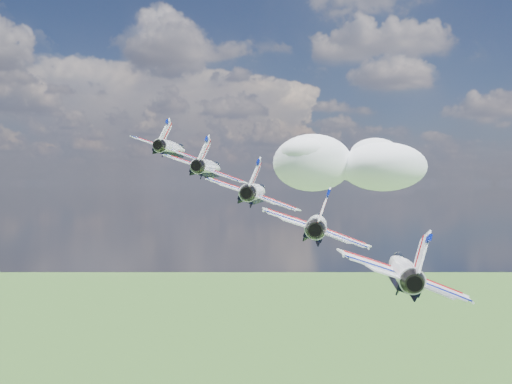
# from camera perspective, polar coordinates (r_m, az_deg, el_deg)

# --- Properties ---
(cloud_far) EXTENTS (60.68, 47.67, 23.84)m
(cloud_far) POSITION_cam_1_polar(r_m,az_deg,el_deg) (294.56, 8.81, 3.08)
(cloud_far) COLOR white
(jet_0) EXTENTS (13.32, 17.45, 8.43)m
(jet_0) POSITION_cam_1_polar(r_m,az_deg,el_deg) (91.66, -8.31, 4.33)
(jet_0) COLOR silver
(jet_1) EXTENTS (13.32, 17.45, 8.43)m
(jet_1) POSITION_cam_1_polar(r_m,az_deg,el_deg) (81.09, -4.68, 2.45)
(jet_1) COLOR white
(jet_2) EXTENTS (13.32, 17.45, 8.43)m
(jet_2) POSITION_cam_1_polar(r_m,az_deg,el_deg) (71.06, -0.00, 0.00)
(jet_2) COLOR white
(jet_3) EXTENTS (13.32, 17.45, 8.43)m
(jet_3) POSITION_cam_1_polar(r_m,az_deg,el_deg) (61.82, 6.14, -3.21)
(jet_3) COLOR silver
(jet_4) EXTENTS (13.32, 17.45, 8.43)m
(jet_4) POSITION_cam_1_polar(r_m,az_deg,el_deg) (53.79, 14.34, -7.39)
(jet_4) COLOR white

